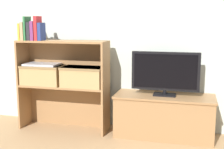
% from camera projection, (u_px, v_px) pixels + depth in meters
% --- Properties ---
extents(ground_plane, '(16.00, 16.00, 0.00)m').
position_uv_depth(ground_plane, '(108.00, 138.00, 3.12)').
color(ground_plane, '#A37F56').
extents(wall_back, '(10.00, 0.05, 2.40)m').
position_uv_depth(wall_back, '(119.00, 16.00, 3.31)').
color(wall_back, '#B2BCB2').
rests_on(wall_back, ground_plane).
extents(tv_stand, '(0.98, 0.41, 0.42)m').
position_uv_depth(tv_stand, '(164.00, 116.00, 3.13)').
color(tv_stand, olive).
rests_on(tv_stand, ground_plane).
extents(tv, '(0.66, 0.14, 0.43)m').
position_uv_depth(tv, '(165.00, 72.00, 3.05)').
color(tv, black).
rests_on(tv, tv_stand).
extents(bookshelf_lower_tier, '(0.95, 0.28, 0.48)m').
position_uv_depth(bookshelf_lower_tier, '(66.00, 100.00, 3.39)').
color(bookshelf_lower_tier, olive).
rests_on(bookshelf_lower_tier, ground_plane).
extents(bookshelf_upper_tier, '(0.95, 0.28, 0.47)m').
position_uv_depth(bookshelf_upper_tier, '(65.00, 57.00, 3.31)').
color(bookshelf_upper_tier, olive).
rests_on(bookshelf_upper_tier, bookshelf_lower_tier).
extents(book_mustard, '(0.02, 0.15, 0.18)m').
position_uv_depth(book_mustard, '(22.00, 32.00, 3.27)').
color(book_mustard, gold).
rests_on(book_mustard, bookshelf_upper_tier).
extents(book_tan, '(0.03, 0.14, 0.19)m').
position_uv_depth(book_tan, '(25.00, 31.00, 3.27)').
color(book_tan, tan).
rests_on(book_tan, bookshelf_upper_tier).
extents(book_forest, '(0.02, 0.13, 0.25)m').
position_uv_depth(book_forest, '(27.00, 28.00, 3.25)').
color(book_forest, '#286638').
rests_on(book_forest, bookshelf_upper_tier).
extents(book_charcoal, '(0.04, 0.12, 0.19)m').
position_uv_depth(book_charcoal, '(31.00, 31.00, 3.25)').
color(book_charcoal, '#232328').
rests_on(book_charcoal, bookshelf_upper_tier).
extents(book_plum, '(0.04, 0.13, 0.20)m').
position_uv_depth(book_plum, '(34.00, 31.00, 3.24)').
color(book_plum, '#6B2D66').
rests_on(book_plum, bookshelf_upper_tier).
extents(book_crimson, '(0.04, 0.12, 0.25)m').
position_uv_depth(book_crimson, '(38.00, 28.00, 3.22)').
color(book_crimson, '#B22328').
rests_on(book_crimson, bookshelf_upper_tier).
extents(book_navy, '(0.04, 0.12, 0.18)m').
position_uv_depth(book_navy, '(41.00, 32.00, 3.22)').
color(book_navy, navy).
rests_on(book_navy, bookshelf_upper_tier).
extents(storage_basket_left, '(0.43, 0.25, 0.21)m').
position_uv_depth(storage_basket_left, '(43.00, 74.00, 3.33)').
color(storage_basket_left, tan).
rests_on(storage_basket_left, bookshelf_lower_tier).
extents(storage_basket_right, '(0.43, 0.25, 0.21)m').
position_uv_depth(storage_basket_right, '(83.00, 76.00, 3.21)').
color(storage_basket_right, tan).
rests_on(storage_basket_right, bookshelf_lower_tier).
extents(laptop, '(0.36, 0.23, 0.02)m').
position_uv_depth(laptop, '(42.00, 64.00, 3.31)').
color(laptop, '#BCBCC1').
rests_on(laptop, storage_basket_left).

